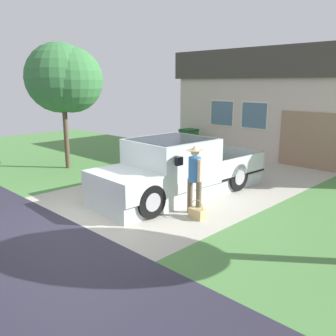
% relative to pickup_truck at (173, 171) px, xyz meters
% --- Properties ---
extents(pickup_truck, '(2.15, 5.38, 1.62)m').
position_rel_pickup_truck_xyz_m(pickup_truck, '(0.00, 0.00, 0.00)').
color(pickup_truck, silver).
rests_on(pickup_truck, ground).
extents(person_with_hat, '(0.46, 0.42, 1.67)m').
position_rel_pickup_truck_xyz_m(person_with_hat, '(1.33, -0.67, 0.25)').
color(person_with_hat, brown).
rests_on(person_with_hat, ground).
extents(handbag, '(0.38, 0.21, 0.46)m').
position_rel_pickup_truck_xyz_m(handbag, '(1.56, -0.83, -0.58)').
color(handbag, tan).
rests_on(handbag, ground).
extents(house_with_garage, '(11.33, 6.85, 4.42)m').
position_rel_pickup_truck_xyz_m(house_with_garage, '(0.20, 9.27, 1.52)').
color(house_with_garage, beige).
rests_on(house_with_garage, ground).
extents(neighbor_tree, '(2.63, 2.66, 4.46)m').
position_rel_pickup_truck_xyz_m(neighbor_tree, '(-5.29, -0.06, 2.47)').
color(neighbor_tree, brown).
rests_on(neighbor_tree, ground).
extents(wheeled_trash_bin, '(0.60, 0.72, 1.07)m').
position_rel_pickup_truck_xyz_m(wheeled_trash_bin, '(-3.91, 5.09, -0.14)').
color(wheeled_trash_bin, '#286B38').
rests_on(wheeled_trash_bin, ground).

